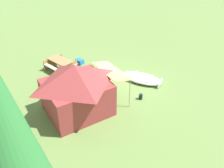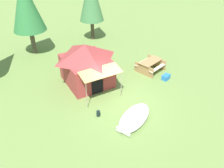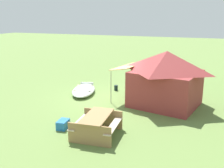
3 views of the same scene
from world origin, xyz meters
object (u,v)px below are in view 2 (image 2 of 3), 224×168
at_px(canvas_cabin_tent, 86,63).
at_px(pine_tree_back_right, 25,5).
at_px(beached_rowboat, 134,117).
at_px(picnic_table, 150,64).
at_px(fuel_can, 98,114).
at_px(cooler_box, 166,77).

distance_m(canvas_cabin_tent, pine_tree_back_right, 6.82).
distance_m(beached_rowboat, canvas_cabin_tent, 4.71).
relative_size(canvas_cabin_tent, picnic_table, 2.47).
bearing_deg(pine_tree_back_right, canvas_cabin_tent, -84.59).
bearing_deg(fuel_can, cooler_box, -1.59).
relative_size(picnic_table, cooler_box, 3.31).
xyz_separation_m(canvas_cabin_tent, fuel_can, (-1.55, -3.05, -1.21)).
bearing_deg(picnic_table, cooler_box, -93.86).
relative_size(picnic_table, pine_tree_back_right, 0.32).
height_order(canvas_cabin_tent, fuel_can, canvas_cabin_tent).
xyz_separation_m(canvas_cabin_tent, pine_tree_back_right, (-0.60, 6.35, 2.44)).
relative_size(beached_rowboat, cooler_box, 5.14).
distance_m(beached_rowboat, cooler_box, 4.64).
bearing_deg(pine_tree_back_right, picnic_table, -59.42).
xyz_separation_m(fuel_can, pine_tree_back_right, (0.95, 9.40, 3.65)).
bearing_deg(beached_rowboat, fuel_can, 128.26).
distance_m(cooler_box, fuel_can, 5.63).
distance_m(beached_rowboat, picnic_table, 5.35).
height_order(cooler_box, fuel_can, cooler_box).
xyz_separation_m(beached_rowboat, cooler_box, (4.45, 1.34, -0.02)).
height_order(cooler_box, pine_tree_back_right, pine_tree_back_right).
relative_size(beached_rowboat, pine_tree_back_right, 0.49).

